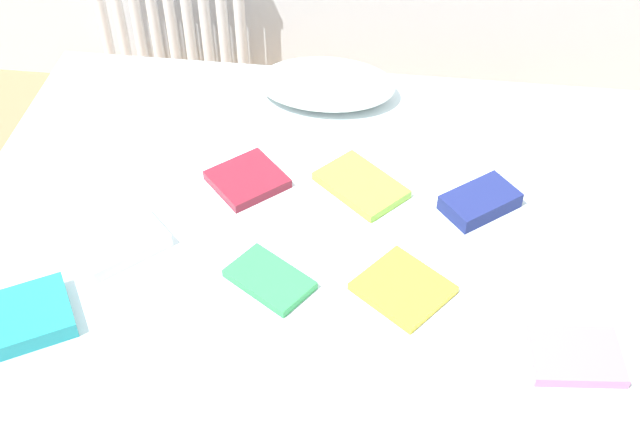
# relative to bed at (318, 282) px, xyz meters

# --- Properties ---
(ground_plane) EXTENTS (8.00, 8.00, 0.00)m
(ground_plane) POSITION_rel_bed_xyz_m (0.00, 0.00, -0.25)
(ground_plane) COLOR #93704C
(bed) EXTENTS (2.00, 1.50, 0.50)m
(bed) POSITION_rel_bed_xyz_m (0.00, 0.00, 0.00)
(bed) COLOR brown
(bed) RESTS_ON ground
(radiator) EXTENTS (0.61, 0.04, 0.55)m
(radiator) POSITION_rel_bed_xyz_m (-0.74, 1.20, 0.14)
(radiator) COLOR white
(radiator) RESTS_ON ground
(pillow) EXTENTS (0.44, 0.27, 0.10)m
(pillow) POSITION_rel_bed_xyz_m (-0.04, 0.57, 0.30)
(pillow) COLOR white
(pillow) RESTS_ON bed
(textbook_teal) EXTENTS (0.29, 0.27, 0.05)m
(textbook_teal) POSITION_rel_bed_xyz_m (-0.66, -0.44, 0.28)
(textbook_teal) COLOR teal
(textbook_teal) RESTS_ON bed
(textbook_navy) EXTENTS (0.23, 0.22, 0.05)m
(textbook_navy) POSITION_rel_bed_xyz_m (0.44, 0.10, 0.28)
(textbook_navy) COLOR navy
(textbook_navy) RESTS_ON bed
(textbook_white) EXTENTS (0.27, 0.27, 0.04)m
(textbook_white) POSITION_rel_bed_xyz_m (-0.50, -0.17, 0.27)
(textbook_white) COLOR white
(textbook_white) RESTS_ON bed
(textbook_pink) EXTENTS (0.22, 0.17, 0.03)m
(textbook_pink) POSITION_rel_bed_xyz_m (0.65, -0.39, 0.27)
(textbook_pink) COLOR pink
(textbook_pink) RESTS_ON bed
(textbook_green) EXTENTS (0.25, 0.22, 0.02)m
(textbook_green) POSITION_rel_bed_xyz_m (-0.09, -0.24, 0.26)
(textbook_green) COLOR green
(textbook_green) RESTS_ON bed
(textbook_lime) EXTENTS (0.29, 0.28, 0.03)m
(textbook_lime) POSITION_rel_bed_xyz_m (0.11, 0.14, 0.27)
(textbook_lime) COLOR #8CC638
(textbook_lime) RESTS_ON bed
(textbook_yellow) EXTENTS (0.28, 0.27, 0.02)m
(textbook_yellow) POSITION_rel_bed_xyz_m (0.24, -0.23, 0.26)
(textbook_yellow) COLOR yellow
(textbook_yellow) RESTS_ON bed
(textbook_maroon) EXTENTS (0.26, 0.26, 0.03)m
(textbook_maroon) POSITION_rel_bed_xyz_m (-0.22, 0.13, 0.27)
(textbook_maroon) COLOR maroon
(textbook_maroon) RESTS_ON bed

